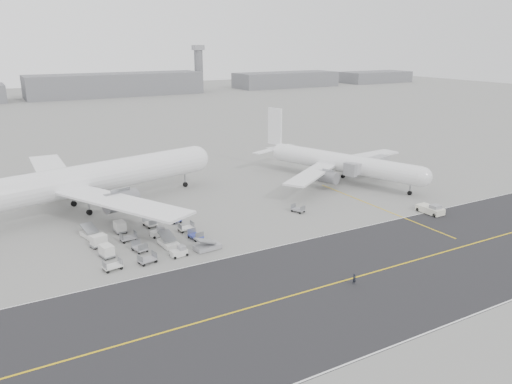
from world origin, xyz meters
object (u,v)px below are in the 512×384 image
airliner_a (81,181)px  airliner_b (339,162)px  pushback_tug (431,209)px  ground_crew_a (354,279)px  control_tower (199,67)px  jet_bridge (368,166)px

airliner_a → airliner_b: bearing=-110.4°
pushback_tug → ground_crew_a: (-34.19, -16.66, -0.02)m
control_tower → pushback_tug: control_tower is taller
control_tower → airliner_b: 247.28m
control_tower → ground_crew_a: bearing=-108.9°
airliner_b → jet_bridge: bearing=-66.1°
airliner_a → ground_crew_a: bearing=-166.0°
airliner_a → ground_crew_a: airliner_a is taller
ground_crew_a → airliner_a: bearing=120.5°
airliner_a → jet_bridge: size_ratio=3.84×
control_tower → pushback_tug: size_ratio=4.26×
ground_crew_a → pushback_tug: bearing=29.3°
control_tower → pushback_tug: (-63.20, -267.95, -15.40)m
airliner_a → jet_bridge: (66.11, -13.03, -2.11)m
control_tower → airliner_a: size_ratio=0.49×
pushback_tug → jet_bridge: size_ratio=0.44×
pushback_tug → ground_crew_a: size_ratio=4.39×
airliner_a → pushback_tug: 72.34m
airliner_b → control_tower: bearing=55.1°
jet_bridge → pushback_tug: bearing=-114.2°
airliner_a → airliner_b: airliner_a is taller
airliner_b → ground_crew_a: (-33.37, -46.03, -3.96)m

